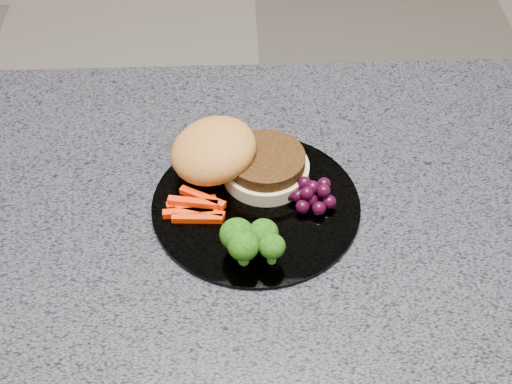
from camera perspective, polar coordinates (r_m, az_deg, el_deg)
countertop at (r=0.91m, az=4.42°, el=-1.89°), size 1.20×0.60×0.04m
plate at (r=0.89m, az=0.00°, el=-1.03°), size 0.26×0.26×0.01m
burger at (r=0.91m, az=-1.92°, el=2.67°), size 0.18×0.13×0.06m
carrot_sticks at (r=0.88m, az=-4.82°, el=-1.20°), size 0.08×0.05×0.02m
broccoli at (r=0.81m, az=-0.46°, el=-3.82°), size 0.07×0.05×0.05m
grape_bunch at (r=0.88m, az=4.49°, el=-0.19°), size 0.06×0.06×0.03m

